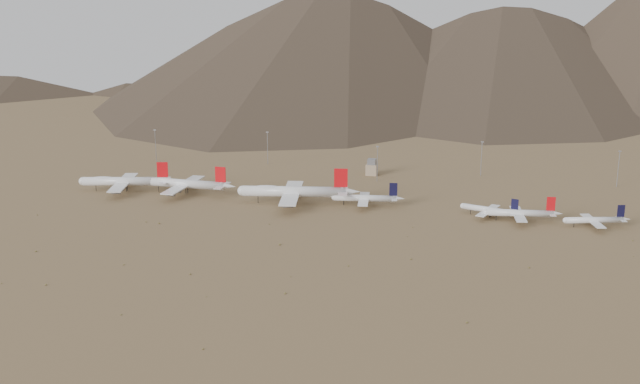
% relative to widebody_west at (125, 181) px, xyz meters
% --- Properties ---
extents(ground, '(3000.00, 3000.00, 0.00)m').
position_rel_widebody_west_xyz_m(ground, '(124.50, -33.40, -6.98)').
color(ground, olive).
rests_on(ground, ground).
extents(widebody_west, '(66.87, 52.69, 20.24)m').
position_rel_widebody_west_xyz_m(widebody_west, '(0.00, 0.00, 0.00)').
color(widebody_west, white).
rests_on(widebody_west, ground).
extents(widebody_centre, '(67.54, 51.73, 20.05)m').
position_rel_widebody_west_xyz_m(widebody_centre, '(42.43, 3.76, -0.07)').
color(widebody_centre, white).
rests_on(widebody_centre, ground).
extents(widebody_east, '(78.38, 61.33, 23.51)m').
position_rel_widebody_west_xyz_m(widebody_east, '(120.16, -2.35, 1.13)').
color(widebody_east, white).
rests_on(widebody_east, ground).
extents(narrowbody_a, '(46.47, 33.79, 15.40)m').
position_rel_widebody_west_xyz_m(narrowbody_a, '(166.51, 3.92, -1.98)').
color(narrowbody_a, white).
rests_on(narrowbody_a, ground).
extents(narrowbody_b, '(39.30, 29.20, 13.40)m').
position_rel_widebody_west_xyz_m(narrowbody_b, '(244.27, -2.50, -2.63)').
color(narrowbody_b, white).
rests_on(narrowbody_b, ground).
extents(narrowbody_c, '(46.56, 33.84, 15.43)m').
position_rel_widebody_west_xyz_m(narrowbody_c, '(262.35, -6.78, -1.97)').
color(narrowbody_c, white).
rests_on(narrowbody_c, ground).
extents(narrowbody_d, '(39.12, 28.96, 13.25)m').
position_rel_widebody_west_xyz_m(narrowbody_d, '(304.45, -8.49, -2.68)').
color(narrowbody_d, white).
rests_on(narrowbody_d, ground).
extents(control_tower, '(8.00, 8.00, 12.00)m').
position_rel_widebody_west_xyz_m(control_tower, '(154.50, 86.60, -1.66)').
color(control_tower, tan).
rests_on(control_tower, ground).
extents(mast_far_west, '(2.00, 0.60, 25.70)m').
position_rel_widebody_west_xyz_m(mast_far_west, '(-19.43, 89.73, 7.22)').
color(mast_far_west, gray).
rests_on(mast_far_west, ground).
extents(mast_west, '(2.00, 0.60, 25.70)m').
position_rel_widebody_west_xyz_m(mast_west, '(69.23, 102.04, 7.22)').
color(mast_west, gray).
rests_on(mast_west, ground).
extents(mast_centre, '(2.00, 0.60, 25.70)m').
position_rel_widebody_west_xyz_m(mast_centre, '(161.69, 68.51, 7.22)').
color(mast_centre, gray).
rests_on(mast_centre, ground).
extents(mast_east, '(2.00, 0.60, 25.70)m').
position_rel_widebody_west_xyz_m(mast_east, '(232.66, 103.52, 7.22)').
color(mast_east, gray).
rests_on(mast_east, ground).
extents(mast_far_east, '(2.00, 0.60, 25.70)m').
position_rel_widebody_west_xyz_m(mast_far_east, '(326.39, 93.48, 7.22)').
color(mast_far_east, gray).
rests_on(mast_far_east, ground).
extents(desert_scrub, '(446.09, 183.54, 0.90)m').
position_rel_widebody_west_xyz_m(desert_scrub, '(134.97, -124.56, -6.64)').
color(desert_scrub, olive).
rests_on(desert_scrub, ground).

